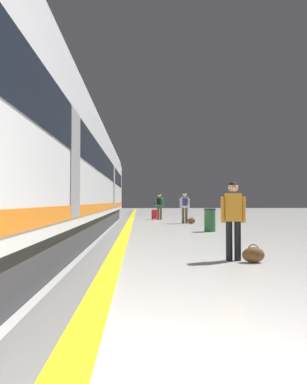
# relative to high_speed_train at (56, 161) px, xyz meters

# --- Properties ---
(safety_line_strip) EXTENTS (0.36, 80.00, 0.01)m
(safety_line_strip) POSITION_rel_high_speed_train_xyz_m (2.15, -0.12, -2.50)
(safety_line_strip) COLOR yellow
(safety_line_strip) RESTS_ON ground
(tactile_edge_band) EXTENTS (0.66, 80.00, 0.01)m
(tactile_edge_band) POSITION_rel_high_speed_train_xyz_m (1.80, -0.12, -2.50)
(tactile_edge_band) COLOR slate
(tactile_edge_band) RESTS_ON ground
(high_speed_train) EXTENTS (2.94, 30.05, 4.97)m
(high_speed_train) POSITION_rel_high_speed_train_xyz_m (0.00, 0.00, 0.00)
(high_speed_train) COLOR #38383D
(high_speed_train) RESTS_ON ground
(passenger_near) EXTENTS (0.49, 0.23, 1.60)m
(passenger_near) POSITION_rel_high_speed_train_xyz_m (4.57, -4.24, -1.58)
(passenger_near) COLOR black
(passenger_near) RESTS_ON ground
(duffel_bag_near) EXTENTS (0.44, 0.26, 0.36)m
(duffel_bag_near) POSITION_rel_high_speed_train_xyz_m (4.89, -4.50, -2.35)
(duffel_bag_near) COLOR brown
(duffel_bag_near) RESTS_ON ground
(passenger_mid) EXTENTS (0.53, 0.33, 1.70)m
(passenger_mid) POSITION_rel_high_speed_train_xyz_m (5.15, 7.44, -1.49)
(passenger_mid) COLOR brown
(passenger_mid) RESTS_ON ground
(duffel_bag_mid) EXTENTS (0.44, 0.26, 0.36)m
(duffel_bag_mid) POSITION_rel_high_speed_train_xyz_m (5.47, 7.23, -2.35)
(duffel_bag_mid) COLOR brown
(duffel_bag_mid) RESTS_ON ground
(passenger_far) EXTENTS (0.51, 0.42, 1.73)m
(passenger_far) POSITION_rel_high_speed_train_xyz_m (4.03, 11.50, -1.48)
(passenger_far) COLOR brown
(passenger_far) RESTS_ON ground
(suitcase_far) EXTENTS (0.44, 0.40, 1.04)m
(suitcase_far) POSITION_rel_high_speed_train_xyz_m (3.72, 11.28, -2.15)
(suitcase_far) COLOR #A51E1E
(suitcase_far) RESTS_ON ground
(waste_bin) EXTENTS (0.46, 0.46, 0.91)m
(waste_bin) POSITION_rel_high_speed_train_xyz_m (5.47, 2.37, -2.04)
(waste_bin) COLOR #2D6638
(waste_bin) RESTS_ON ground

